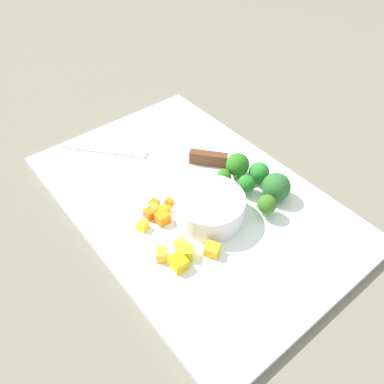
# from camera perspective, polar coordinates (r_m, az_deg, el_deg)

# --- Properties ---
(ground_plane) EXTENTS (4.00, 4.00, 0.00)m
(ground_plane) POSITION_cam_1_polar(r_m,az_deg,el_deg) (0.61, 0.00, -1.45)
(ground_plane) COLOR #6E695A
(cutting_board) EXTENTS (0.51, 0.34, 0.01)m
(cutting_board) POSITION_cam_1_polar(r_m,az_deg,el_deg) (0.61, 0.00, -1.06)
(cutting_board) COLOR white
(cutting_board) RESTS_ON ground_plane
(prep_bowl) EXTENTS (0.10, 0.10, 0.04)m
(prep_bowl) POSITION_cam_1_polar(r_m,az_deg,el_deg) (0.56, 2.60, -2.28)
(prep_bowl) COLOR white
(prep_bowl) RESTS_ON cutting_board
(chef_knife) EXTENTS (0.24, 0.20, 0.02)m
(chef_knife) POSITION_cam_1_polar(r_m,az_deg,el_deg) (0.67, -2.34, 5.37)
(chef_knife) COLOR silver
(chef_knife) RESTS_ON cutting_board
(carrot_dice_0) EXTENTS (0.02, 0.02, 0.01)m
(carrot_dice_0) POSITION_cam_1_polar(r_m,az_deg,el_deg) (0.57, -6.25, -3.18)
(carrot_dice_0) COLOR orange
(carrot_dice_0) RESTS_ON cutting_board
(carrot_dice_1) EXTENTS (0.01, 0.01, 0.01)m
(carrot_dice_1) POSITION_cam_1_polar(r_m,az_deg,el_deg) (0.59, -3.32, -1.48)
(carrot_dice_1) COLOR orange
(carrot_dice_1) RESTS_ON cutting_board
(carrot_dice_2) EXTENTS (0.02, 0.02, 0.01)m
(carrot_dice_2) POSITION_cam_1_polar(r_m,az_deg,el_deg) (0.59, -5.60, -1.73)
(carrot_dice_2) COLOR orange
(carrot_dice_2) RESTS_ON cutting_board
(carrot_dice_3) EXTENTS (0.02, 0.02, 0.01)m
(carrot_dice_3) POSITION_cam_1_polar(r_m,az_deg,el_deg) (0.58, -4.08, -2.39)
(carrot_dice_3) COLOR orange
(carrot_dice_3) RESTS_ON cutting_board
(carrot_dice_4) EXTENTS (0.02, 0.02, 0.02)m
(carrot_dice_4) POSITION_cam_1_polar(r_m,az_deg,el_deg) (0.57, -4.39, -3.83)
(carrot_dice_4) COLOR orange
(carrot_dice_4) RESTS_ON cutting_board
(pepper_dice_0) EXTENTS (0.03, 0.03, 0.02)m
(pepper_dice_0) POSITION_cam_1_polar(r_m,az_deg,el_deg) (0.53, 2.98, -8.50)
(pepper_dice_0) COLOR yellow
(pepper_dice_0) RESTS_ON cutting_board
(pepper_dice_1) EXTENTS (0.03, 0.03, 0.02)m
(pepper_dice_1) POSITION_cam_1_polar(r_m,az_deg,el_deg) (0.53, -0.93, -8.93)
(pepper_dice_1) COLOR yellow
(pepper_dice_1) RESTS_ON cutting_board
(pepper_dice_2) EXTENTS (0.02, 0.02, 0.01)m
(pepper_dice_2) POSITION_cam_1_polar(r_m,az_deg,el_deg) (0.56, -7.26, -4.94)
(pepper_dice_2) COLOR yellow
(pepper_dice_2) RESTS_ON cutting_board
(pepper_dice_3) EXTENTS (0.02, 0.02, 0.02)m
(pepper_dice_3) POSITION_cam_1_polar(r_m,az_deg,el_deg) (0.52, -2.02, -10.34)
(pepper_dice_3) COLOR yellow
(pepper_dice_3) RESTS_ON cutting_board
(pepper_dice_4) EXTENTS (0.02, 0.02, 0.01)m
(pepper_dice_4) POSITION_cam_1_polar(r_m,az_deg,el_deg) (0.58, -4.13, -3.05)
(pepper_dice_4) COLOR yellow
(pepper_dice_4) RESTS_ON cutting_board
(pepper_dice_5) EXTENTS (0.02, 0.02, 0.02)m
(pepper_dice_5) POSITION_cam_1_polar(r_m,az_deg,el_deg) (0.53, -4.52, -9.14)
(pepper_dice_5) COLOR yellow
(pepper_dice_5) RESTS_ON cutting_board
(pepper_dice_6) EXTENTS (0.02, 0.02, 0.01)m
(pepper_dice_6) POSITION_cam_1_polar(r_m,az_deg,el_deg) (0.54, -1.63, -7.79)
(pepper_dice_6) COLOR yellow
(pepper_dice_6) RESTS_ON cutting_board
(pepper_dice_7) EXTENTS (0.02, 0.02, 0.01)m
(pepper_dice_7) POSITION_cam_1_polar(r_m,az_deg,el_deg) (0.58, -5.69, -2.50)
(pepper_dice_7) COLOR yellow
(pepper_dice_7) RESTS_ON cutting_board
(broccoli_floret_0) EXTENTS (0.04, 0.04, 0.04)m
(broccoli_floret_0) POSITION_cam_1_polar(r_m,az_deg,el_deg) (0.60, 12.28, 0.68)
(broccoli_floret_0) COLOR #83B06C
(broccoli_floret_0) RESTS_ON cutting_board
(broccoli_floret_1) EXTENTS (0.04, 0.04, 0.04)m
(broccoli_floret_1) POSITION_cam_1_polar(r_m,az_deg,el_deg) (0.63, 6.74, 3.97)
(broccoli_floret_1) COLOR #85AF55
(broccoli_floret_1) RESTS_ON cutting_board
(broccoli_floret_2) EXTENTS (0.03, 0.03, 0.03)m
(broccoli_floret_2) POSITION_cam_1_polar(r_m,az_deg,el_deg) (0.60, 8.02, 1.15)
(broccoli_floret_2) COLOR #97B458
(broccoli_floret_2) RESTS_ON cutting_board
(broccoli_floret_3) EXTENTS (0.03, 0.03, 0.04)m
(broccoli_floret_3) POSITION_cam_1_polar(r_m,az_deg,el_deg) (0.57, 10.97, -1.82)
(broccoli_floret_3) COLOR #86B86B
(broccoli_floret_3) RESTS_ON cutting_board
(broccoli_floret_4) EXTENTS (0.03, 0.03, 0.03)m
(broccoli_floret_4) POSITION_cam_1_polar(r_m,az_deg,el_deg) (0.62, 4.64, 2.15)
(broccoli_floret_4) COLOR #95AB6D
(broccoli_floret_4) RESTS_ON cutting_board
(broccoli_floret_5) EXTENTS (0.03, 0.03, 0.03)m
(broccoli_floret_5) POSITION_cam_1_polar(r_m,az_deg,el_deg) (0.63, 9.84, 2.82)
(broccoli_floret_5) COLOR #8BB755
(broccoli_floret_5) RESTS_ON cutting_board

